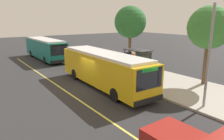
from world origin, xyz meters
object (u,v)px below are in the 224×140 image
transit_bus_main (104,68)px  waiting_bench (140,68)px  pedestrian_commuter (115,63)px  route_sign_post (133,63)px  transit_bus_second (45,48)px

transit_bus_main → waiting_bench: transit_bus_main is taller
transit_bus_main → pedestrian_commuter: 4.55m
transit_bus_main → route_sign_post: size_ratio=4.01×
route_sign_post → pedestrian_commuter: route_sign_post is taller
transit_bus_second → route_sign_post: bearing=7.8°
waiting_bench → transit_bus_second: bearing=-159.9°
transit_bus_second → waiting_bench: transit_bus_second is taller
transit_bus_second → waiting_bench: size_ratio=6.80×
transit_bus_main → waiting_bench: bearing=102.8°
transit_bus_second → pedestrian_commuter: bearing=14.7°
transit_bus_second → pedestrian_commuter: 12.89m
transit_bus_main → pedestrian_commuter: bearing=131.8°
pedestrian_commuter → transit_bus_main: bearing=-48.2°
waiting_bench → route_sign_post: (2.30, -2.95, 1.32)m
transit_bus_second → pedestrian_commuter: size_ratio=6.44×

